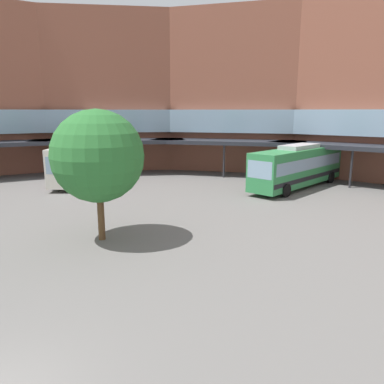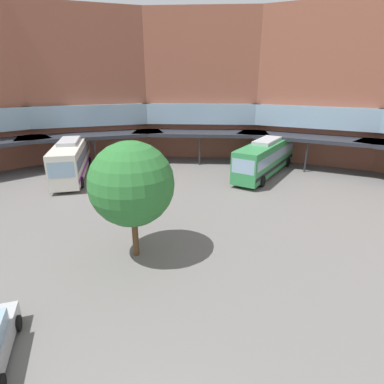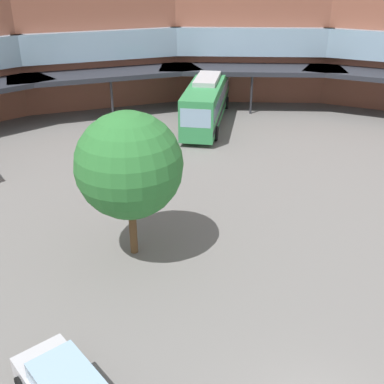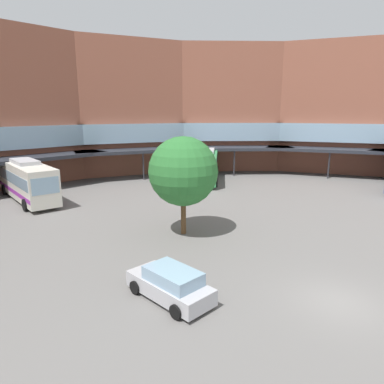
% 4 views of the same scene
% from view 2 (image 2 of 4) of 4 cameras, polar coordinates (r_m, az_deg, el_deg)
% --- Properties ---
extents(station_building, '(83.58, 48.36, 17.72)m').
position_cam_2_polar(station_building, '(26.99, 0.66, 16.85)').
color(station_building, '#93543F').
rests_on(station_building, ground).
extents(bus_0, '(5.67, 11.97, 4.00)m').
position_cam_2_polar(bus_0, '(35.29, -21.24, 5.80)').
color(bus_0, silver).
rests_on(bus_0, ground).
extents(bus_1, '(8.19, 12.15, 3.86)m').
position_cam_2_polar(bus_1, '(34.80, 13.37, 6.34)').
color(bus_1, '#338C4C').
rests_on(bus_1, ground).
extents(plaza_tree, '(4.80, 4.80, 6.91)m').
position_cam_2_polar(plaza_tree, '(17.59, -11.00, 1.43)').
color(plaza_tree, brown).
rests_on(plaza_tree, ground).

